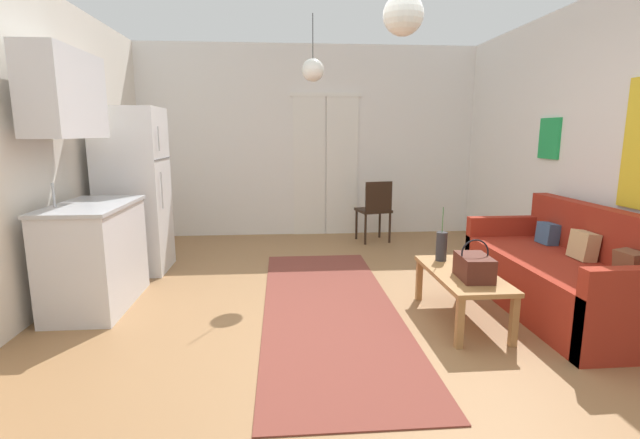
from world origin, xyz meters
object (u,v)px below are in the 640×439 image
at_px(bamboo_vase, 441,246).
at_px(pendant_lamp_far, 313,70).
at_px(coffee_table, 462,278).
at_px(couch, 567,278).
at_px(handbag, 474,267).
at_px(accent_chair, 375,208).
at_px(refrigerator, 134,191).
at_px(pendant_lamp_near, 403,15).

relative_size(bamboo_vase, pendant_lamp_far, 0.68).
distance_m(coffee_table, bamboo_vase, 0.39).
xyz_separation_m(couch, pendant_lamp_far, (-2.04, 1.57, 1.86)).
relative_size(handbag, accent_chair, 0.41).
relative_size(couch, handbag, 5.47).
bearing_deg(refrigerator, coffee_table, -28.59).
xyz_separation_m(coffee_table, pendant_lamp_near, (-0.75, -0.79, 1.78)).
distance_m(couch, pendant_lamp_near, 2.67).
distance_m(pendant_lamp_near, pendant_lamp_far, 2.51).
height_order(coffee_table, bamboo_vase, bamboo_vase).
bearing_deg(couch, coffee_table, -172.90).
xyz_separation_m(coffee_table, refrigerator, (-3.02, 1.65, 0.53)).
xyz_separation_m(handbag, pendant_lamp_far, (-1.09, 1.87, 1.66)).
bearing_deg(bamboo_vase, handbag, -82.06).
distance_m(refrigerator, pendant_lamp_far, 2.32).
relative_size(bamboo_vase, accent_chair, 0.55).
height_order(bamboo_vase, refrigerator, refrigerator).
bearing_deg(couch, accent_chair, 113.05).
height_order(couch, pendant_lamp_near, pendant_lamp_near).
relative_size(refrigerator, pendant_lamp_near, 2.49).
height_order(coffee_table, pendant_lamp_far, pendant_lamp_far).
bearing_deg(handbag, accent_chair, 93.31).
height_order(accent_chair, pendant_lamp_far, pendant_lamp_far).
height_order(couch, coffee_table, couch).
relative_size(accent_chair, pendant_lamp_near, 1.20).
distance_m(couch, accent_chair, 2.85).
height_order(pendant_lamp_near, pendant_lamp_far, same).
bearing_deg(pendant_lamp_far, refrigerator, -178.60).
bearing_deg(pendant_lamp_far, bamboo_vase, -52.82).
relative_size(coffee_table, handbag, 2.98).
bearing_deg(pendant_lamp_near, couch, 28.04).
xyz_separation_m(couch, handbag, (-0.95, -0.29, 0.21)).
distance_m(refrigerator, pendant_lamp_near, 3.56).
xyz_separation_m(handbag, accent_chair, (-0.17, 2.91, -0.02)).
relative_size(coffee_table, refrigerator, 0.59).
relative_size(couch, refrigerator, 1.09).
height_order(bamboo_vase, accent_chair, bamboo_vase).
bearing_deg(couch, refrigerator, 159.04).
height_order(handbag, pendant_lamp_far, pendant_lamp_far).
xyz_separation_m(refrigerator, pendant_lamp_near, (2.27, -2.44, 1.25)).
xyz_separation_m(couch, refrigerator, (-3.98, 1.53, 0.59)).
height_order(couch, accent_chair, couch).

